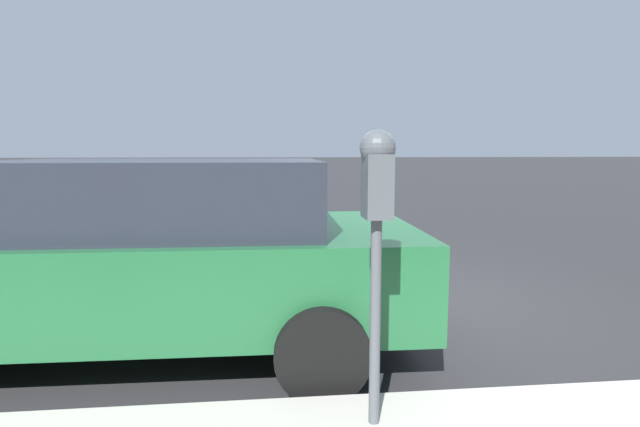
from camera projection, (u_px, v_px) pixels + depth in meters
The scene contains 3 objects.
ground_plane at pixel (391, 303), 5.40m from camera, with size 220.00×220.00×0.00m, color #2B2B2D.
parking_meter at pixel (377, 202), 2.66m from camera, with size 0.21×0.19×1.63m.
car_green at pixel (149, 252), 4.07m from camera, with size 2.21×4.48×1.57m.
Camera 1 is at (-5.12, 1.31, 1.65)m, focal length 28.00 mm.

